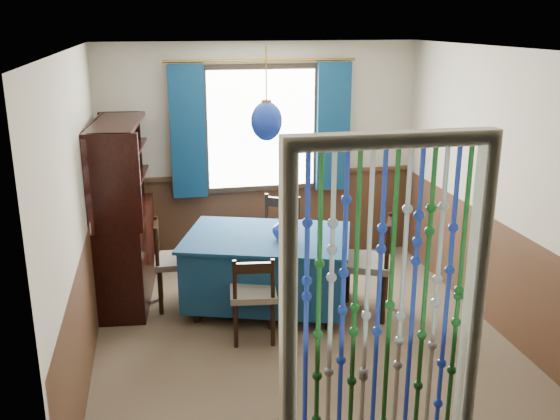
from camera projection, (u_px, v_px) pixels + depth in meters
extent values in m
plane|color=brown|center=(300.00, 336.00, 5.59)|extent=(4.00, 4.00, 0.00)
plane|color=silver|center=(303.00, 49.00, 4.86)|extent=(4.00, 4.00, 0.00)
plane|color=#B9B098|center=(261.00, 154.00, 7.10)|extent=(3.60, 0.00, 3.60)
plane|color=#B9B098|center=(388.00, 305.00, 3.35)|extent=(3.60, 0.00, 3.60)
plane|color=#B9B098|center=(78.00, 216.00, 4.88)|extent=(0.00, 4.00, 4.00)
plane|color=#B9B098|center=(497.00, 191.00, 5.57)|extent=(0.00, 4.00, 4.00)
plane|color=#412818|center=(262.00, 217.00, 7.30)|extent=(3.60, 0.00, 3.60)
plane|color=#412818|center=(89.00, 303.00, 5.10)|extent=(0.00, 4.00, 4.00)
plane|color=#412818|center=(488.00, 269.00, 5.79)|extent=(0.00, 4.00, 4.00)
cube|color=black|center=(261.00, 129.00, 6.96)|extent=(1.32, 0.12, 1.42)
cube|color=#0F2F4F|center=(267.00, 268.00, 6.03)|extent=(1.74, 1.44, 0.60)
cube|color=#0F2F4F|center=(267.00, 237.00, 5.94)|extent=(1.82, 1.51, 0.03)
cylinder|color=black|center=(197.00, 314.00, 5.85)|extent=(0.07, 0.07, 0.14)
cylinder|color=black|center=(329.00, 322.00, 5.70)|extent=(0.07, 0.07, 0.14)
cylinder|color=black|center=(215.00, 282.00, 6.56)|extent=(0.07, 0.07, 0.14)
cylinder|color=black|center=(332.00, 288.00, 6.42)|extent=(0.07, 0.07, 0.14)
cylinder|color=black|center=(236.00, 326.00, 5.35)|extent=(0.04, 0.04, 0.41)
cylinder|color=black|center=(273.00, 324.00, 5.37)|extent=(0.04, 0.04, 0.41)
cylinder|color=black|center=(235.00, 310.00, 5.64)|extent=(0.04, 0.04, 0.41)
cylinder|color=black|center=(270.00, 309.00, 5.66)|extent=(0.04, 0.04, 0.41)
cube|color=#5B5549|center=(253.00, 293.00, 5.44)|extent=(0.44, 0.42, 0.05)
cube|color=black|center=(254.00, 268.00, 5.20)|extent=(0.34, 0.08, 0.09)
cylinder|color=black|center=(235.00, 283.00, 5.22)|extent=(0.04, 0.04, 0.40)
cylinder|color=black|center=(273.00, 281.00, 5.25)|extent=(0.04, 0.04, 0.40)
cylinder|color=black|center=(298.00, 256.00, 6.85)|extent=(0.04, 0.04, 0.46)
cylinder|color=black|center=(267.00, 252.00, 6.97)|extent=(0.04, 0.04, 0.46)
cylinder|color=black|center=(287.00, 267.00, 6.54)|extent=(0.04, 0.04, 0.46)
cylinder|color=black|center=(255.00, 263.00, 6.66)|extent=(0.04, 0.04, 0.46)
cube|color=#5B5549|center=(276.00, 237.00, 6.68)|extent=(0.60, 0.60, 0.06)
cube|color=black|center=(282.00, 203.00, 6.75)|extent=(0.35, 0.24, 0.10)
cylinder|color=black|center=(298.00, 217.00, 6.73)|extent=(0.04, 0.04, 0.45)
cylinder|color=black|center=(267.00, 213.00, 6.85)|extent=(0.04, 0.04, 0.45)
cylinder|color=black|center=(160.00, 278.00, 6.28)|extent=(0.04, 0.04, 0.44)
cylinder|color=black|center=(160.00, 293.00, 5.95)|extent=(0.04, 0.04, 0.44)
cylinder|color=black|center=(194.00, 276.00, 6.34)|extent=(0.04, 0.04, 0.44)
cylinder|color=black|center=(196.00, 290.00, 6.01)|extent=(0.04, 0.04, 0.44)
cube|color=#5B5549|center=(176.00, 260.00, 6.07)|extent=(0.42, 0.44, 0.06)
cube|color=black|center=(156.00, 230.00, 5.94)|extent=(0.05, 0.38, 0.10)
cylinder|color=black|center=(157.00, 237.00, 6.15)|extent=(0.04, 0.04, 0.43)
cylinder|color=black|center=(157.00, 250.00, 5.82)|extent=(0.04, 0.04, 0.43)
cylinder|color=black|center=(383.00, 300.00, 5.75)|extent=(0.05, 0.05, 0.49)
cylinder|color=black|center=(386.00, 283.00, 6.12)|extent=(0.05, 0.05, 0.49)
cylinder|color=black|center=(343.00, 296.00, 5.83)|extent=(0.05, 0.05, 0.49)
cylinder|color=black|center=(348.00, 279.00, 6.20)|extent=(0.05, 0.05, 0.49)
cube|color=#5B5549|center=(366.00, 262.00, 5.90)|extent=(0.61, 0.62, 0.07)
cube|color=black|center=(389.00, 228.00, 5.75)|extent=(0.21, 0.40, 0.11)
cylinder|color=black|center=(387.00, 251.00, 5.61)|extent=(0.04, 0.04, 0.48)
cylinder|color=black|center=(389.00, 236.00, 5.98)|extent=(0.04, 0.04, 0.48)
cube|color=black|center=(126.00, 254.00, 6.29)|extent=(0.60, 1.41, 0.90)
cube|color=black|center=(116.00, 185.00, 5.41)|extent=(0.43, 0.09, 0.90)
cube|color=black|center=(122.00, 154.00, 6.64)|extent=(0.43, 0.09, 0.90)
cube|color=black|center=(116.00, 124.00, 5.90)|extent=(0.55, 1.41, 0.04)
cube|color=black|center=(96.00, 169.00, 5.98)|extent=(0.15, 1.35, 0.90)
cube|color=black|center=(123.00, 181.00, 6.07)|extent=(0.49, 1.32, 0.02)
cube|color=black|center=(121.00, 151.00, 5.98)|extent=(0.49, 1.32, 0.02)
cylinder|color=olive|center=(266.00, 84.00, 5.52)|extent=(0.01, 0.01, 0.66)
ellipsoid|color=navy|center=(266.00, 121.00, 5.62)|extent=(0.29, 0.29, 0.35)
cylinder|color=olive|center=(266.00, 101.00, 5.56)|extent=(0.09, 0.09, 0.03)
imported|color=navy|center=(284.00, 228.00, 5.82)|extent=(0.21, 0.21, 0.21)
imported|color=beige|center=(124.00, 183.00, 5.84)|extent=(0.24, 0.24, 0.06)
imported|color=beige|center=(128.00, 195.00, 6.41)|extent=(0.20, 0.20, 0.19)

